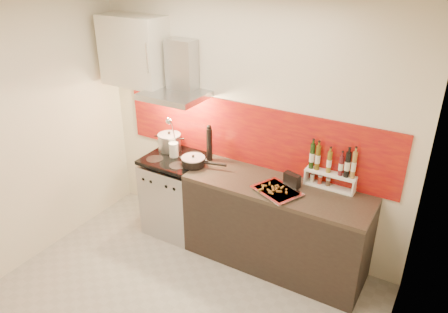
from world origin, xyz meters
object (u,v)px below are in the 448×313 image
Objects in this scene: stock_pot at (170,142)px; pepper_mill at (209,143)px; saute_pan at (194,161)px; baking_tray at (277,191)px; range_stove at (177,195)px; counter at (275,226)px.

pepper_mill is at bearing 2.84° from stock_pot.
saute_pan reaches higher than baking_tray.
pepper_mill is 0.78× the size of baking_tray.
range_stove is at bearing -157.05° from pepper_mill.
saute_pan reaches higher than range_stove.
saute_pan is (0.44, -0.17, -0.05)m from stock_pot.
range_stove is at bearing -179.77° from counter.
baking_tray reaches higher than counter.
stock_pot is (-0.15, 0.12, 0.56)m from range_stove.
saute_pan is at bearing -107.30° from pepper_mill.
range_stove is at bearing 175.19° from baking_tray.
range_stove is 0.59m from stock_pot.
saute_pan is (0.29, -0.05, 0.51)m from range_stove.
baking_tray is at bearing -71.07° from counter.
range_stove is 0.75m from pepper_mill.
range_stove is 0.59m from saute_pan.
counter is at bearing 3.53° from saute_pan.
counter is 4.53× the size of pepper_mill.
pepper_mill is at bearing 72.70° from saute_pan.
pepper_mill reaches higher than baking_tray.
counter is at bearing 108.93° from baking_tray.
pepper_mill reaches higher than saute_pan.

